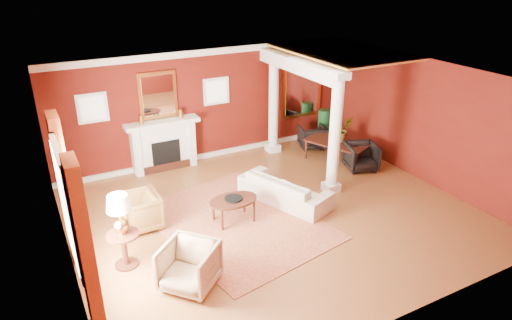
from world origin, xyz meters
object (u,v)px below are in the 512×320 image
armchair_stripe (189,264)px  armchair_leopard (138,210)px  side_table (121,220)px  sofa (285,185)px  coffee_table (233,201)px  dining_table (338,145)px

armchair_stripe → armchair_leopard: bearing=145.0°
armchair_stripe → side_table: bearing=175.7°
armchair_leopard → side_table: bearing=-27.1°
armchair_leopard → side_table: side_table is taller
armchair_leopard → side_table: size_ratio=0.58×
sofa → side_table: side_table is taller
coffee_table → side_table: side_table is taller
side_table → dining_table: side_table is taller
armchair_leopard → armchair_stripe: size_ratio=0.95×
side_table → dining_table: size_ratio=0.87×
coffee_table → side_table: bearing=-169.1°
side_table → dining_table: (6.04, 1.91, -0.48)m
dining_table → armchair_stripe: bearing=95.4°
dining_table → coffee_table: bearing=87.5°
sofa → armchair_leopard: sofa is taller
armchair_leopard → dining_table: bearing=97.4°
armchair_leopard → dining_table: dining_table is taller
armchair_stripe → side_table: (-0.80, 1.04, 0.50)m
armchair_stripe → sofa: bearing=79.0°
sofa → dining_table: bearing=-83.3°
armchair_leopard → side_table: 1.33m
sofa → armchair_leopard: size_ratio=2.61×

